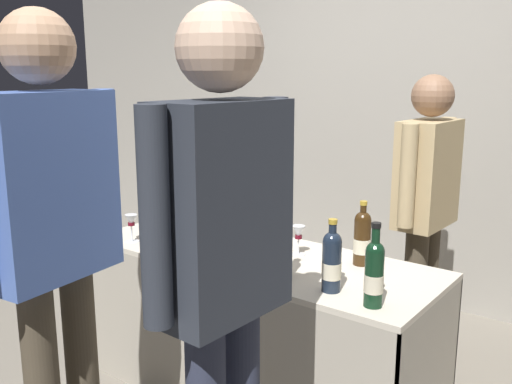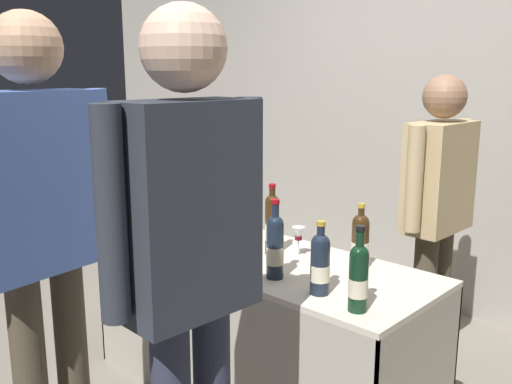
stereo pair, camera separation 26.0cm
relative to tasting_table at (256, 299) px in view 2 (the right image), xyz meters
name	(u,v)px [view 2 (the right image)]	position (x,y,z in m)	size (l,w,h in m)	color
back_partition	(429,118)	(0.00, 1.69, 0.77)	(6.90, 0.12, 2.56)	#9E998E
tasting_table	(256,299)	(0.00, 0.00, 0.00)	(1.74, 0.66, 0.74)	beige
featured_wine_bottle	(166,215)	(-0.48, -0.15, 0.36)	(0.08, 0.08, 0.31)	#192333
display_bottle_0	(195,208)	(-0.48, 0.04, 0.36)	(0.07, 0.07, 0.33)	black
display_bottle_1	(360,241)	(0.47, 0.17, 0.36)	(0.08, 0.08, 0.29)	#38230F
display_bottle_2	(359,276)	(0.71, -0.22, 0.36)	(0.07, 0.07, 0.32)	black
display_bottle_3	(272,223)	(0.05, 0.06, 0.38)	(0.07, 0.07, 0.34)	#38230F
display_bottle_4	(235,217)	(-0.20, 0.06, 0.36)	(0.07, 0.07, 0.32)	#38230F
display_bottle_5	(320,263)	(0.51, -0.19, 0.36)	(0.08, 0.08, 0.29)	#192333
display_bottle_6	(275,245)	(0.27, -0.18, 0.37)	(0.07, 0.07, 0.34)	#192333
wine_glass_near_vendor	(298,235)	(0.17, 0.11, 0.33)	(0.07, 0.07, 0.14)	silver
wine_glass_mid	(138,219)	(-0.62, -0.23, 0.33)	(0.07, 0.07, 0.14)	silver
flower_vase	(187,203)	(-0.65, 0.12, 0.35)	(0.10, 0.09, 0.39)	slate
brochure_stand	(214,225)	(-0.32, 0.03, 0.30)	(0.15, 0.01, 0.15)	silver
vendor_presenter	(437,201)	(0.50, 0.82, 0.43)	(0.22, 0.58, 1.57)	#4C4233
taster_foreground_right	(189,250)	(0.52, -0.84, 0.56)	(0.24, 0.58, 1.77)	#2D3347
taster_foreground_left	(39,214)	(-0.13, -0.98, 0.58)	(0.26, 0.63, 1.79)	#4C4233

